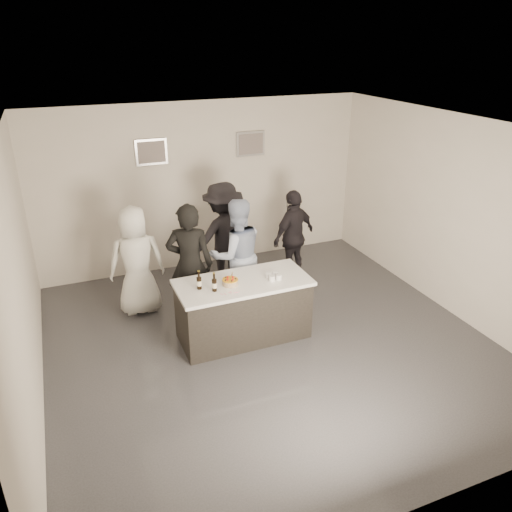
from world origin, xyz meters
The scene contains 19 objects.
floor centered at (0.00, 0.00, 0.00)m, with size 6.00×6.00×0.00m, color #3D3D42.
ceiling centered at (0.00, 0.00, 3.00)m, with size 6.00×6.00×0.00m, color white.
wall_back centered at (0.00, 3.00, 1.50)m, with size 6.00×0.04×3.00m, color silver.
wall_front centered at (0.00, -3.00, 1.50)m, with size 6.00×0.04×3.00m, color silver.
wall_left centered at (-3.00, 0.00, 1.50)m, with size 0.04×6.00×3.00m, color silver.
wall_right centered at (3.00, 0.00, 1.50)m, with size 0.04×6.00×3.00m, color silver.
picture_left centered at (-0.90, 2.97, 2.20)m, with size 0.54×0.04×0.44m, color #B2B2B7.
picture_right centered at (0.90, 2.97, 2.20)m, with size 0.54×0.04×0.44m, color #B2B2B7.
bar_counter centered at (-0.28, 0.30, 0.45)m, with size 1.86×0.86×0.90m, color white.
cake centered at (-0.47, 0.27, 0.94)m, with size 0.22×0.22×0.07m, color orange.
beer_bottle_a centered at (-0.90, 0.31, 1.03)m, with size 0.07×0.07×0.26m, color black.
beer_bottle_b centered at (-0.73, 0.18, 1.03)m, with size 0.07×0.07×0.26m, color black.
tumbler_cluster centered at (0.15, 0.21, 0.94)m, with size 0.19×0.19×0.08m, color orange.
candles centered at (-0.55, 0.03, 0.90)m, with size 0.24×0.08×0.01m, color pink.
person_main_black centered at (-0.83, 1.02, 0.94)m, with size 0.68×0.45×1.87m, color black.
person_main_blue centered at (-0.05, 1.15, 0.90)m, with size 0.88×0.68×1.81m, color #A0B0D2.
person_guest_left centered at (-1.51, 1.61, 0.86)m, with size 0.84×0.55×1.72m, color white.
person_guest_right centered at (1.20, 1.71, 0.82)m, with size 0.96×0.40×1.64m, color black.
person_guest_back centered at (-0.02, 1.88, 0.93)m, with size 1.20×0.69×1.86m, color black.
Camera 1 is at (-2.43, -5.46, 4.04)m, focal length 35.00 mm.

